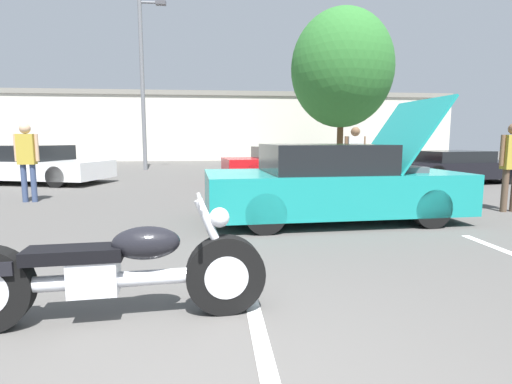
{
  "coord_description": "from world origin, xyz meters",
  "views": [
    {
      "loc": [
        0.08,
        -1.77,
        1.42
      ],
      "look_at": [
        0.56,
        2.8,
        0.8
      ],
      "focal_mm": 28.0,
      "sensor_mm": 36.0,
      "label": 1
    }
  ],
  "objects_px": {
    "motorcycle": "(112,273)",
    "parked_car_right_row": "(454,167)",
    "parked_car_left_row": "(35,165)",
    "tree_background": "(342,69)",
    "spectator_near_motorcycle": "(512,159)",
    "show_car_hood_open": "(333,184)",
    "light_pole": "(144,78)",
    "parked_car_mid_row": "(289,165)",
    "spectator_far_lot": "(389,153)",
    "spectator_by_show_car": "(27,155)",
    "spectator_midground": "(355,156)"
  },
  "relations": [
    {
      "from": "spectator_midground",
      "to": "parked_car_left_row",
      "type": "bearing_deg",
      "value": 156.59
    },
    {
      "from": "parked_car_mid_row",
      "to": "spectator_near_motorcycle",
      "type": "height_order",
      "value": "spectator_near_motorcycle"
    },
    {
      "from": "light_pole",
      "to": "show_car_hood_open",
      "type": "distance_m",
      "value": 13.26
    },
    {
      "from": "parked_car_right_row",
      "to": "spectator_near_motorcycle",
      "type": "relative_size",
      "value": 2.75
    },
    {
      "from": "parked_car_right_row",
      "to": "tree_background",
      "type": "bearing_deg",
      "value": 89.32
    },
    {
      "from": "spectator_by_show_car",
      "to": "show_car_hood_open",
      "type": "bearing_deg",
      "value": -23.1
    },
    {
      "from": "show_car_hood_open",
      "to": "spectator_by_show_car",
      "type": "bearing_deg",
      "value": 153.7
    },
    {
      "from": "light_pole",
      "to": "spectator_midground",
      "type": "xyz_separation_m",
      "value": [
        6.41,
        -9.08,
        -3.06
      ]
    },
    {
      "from": "motorcycle",
      "to": "parked_car_right_row",
      "type": "height_order",
      "value": "parked_car_right_row"
    },
    {
      "from": "parked_car_right_row",
      "to": "spectator_by_show_car",
      "type": "distance_m",
      "value": 12.14
    },
    {
      "from": "light_pole",
      "to": "spectator_by_show_car",
      "type": "xyz_separation_m",
      "value": [
        -1.11,
        -9.13,
        -3.02
      ]
    },
    {
      "from": "motorcycle",
      "to": "spectator_far_lot",
      "type": "bearing_deg",
      "value": 48.59
    },
    {
      "from": "parked_car_mid_row",
      "to": "parked_car_right_row",
      "type": "xyz_separation_m",
      "value": [
        5.27,
        -0.66,
        -0.06
      ]
    },
    {
      "from": "motorcycle",
      "to": "parked_car_right_row",
      "type": "distance_m",
      "value": 12.39
    },
    {
      "from": "parked_car_left_row",
      "to": "parked_car_right_row",
      "type": "height_order",
      "value": "parked_car_left_row"
    },
    {
      "from": "parked_car_left_row",
      "to": "parked_car_right_row",
      "type": "bearing_deg",
      "value": 12.05
    },
    {
      "from": "light_pole",
      "to": "parked_car_mid_row",
      "type": "xyz_separation_m",
      "value": [
        5.43,
        -5.72,
        -3.5
      ]
    },
    {
      "from": "light_pole",
      "to": "spectator_by_show_car",
      "type": "bearing_deg",
      "value": -96.94
    },
    {
      "from": "show_car_hood_open",
      "to": "parked_car_mid_row",
      "type": "relative_size",
      "value": 1.0
    },
    {
      "from": "parked_car_mid_row",
      "to": "light_pole",
      "type": "bearing_deg",
      "value": 126.68
    },
    {
      "from": "parked_car_left_row",
      "to": "parked_car_mid_row",
      "type": "height_order",
      "value": "parked_car_left_row"
    },
    {
      "from": "tree_background",
      "to": "parked_car_right_row",
      "type": "xyz_separation_m",
      "value": [
        1.2,
        -8.13,
        -4.41
      ]
    },
    {
      "from": "show_car_hood_open",
      "to": "parked_car_right_row",
      "type": "xyz_separation_m",
      "value": [
        5.64,
        5.38,
        -0.13
      ]
    },
    {
      "from": "spectator_far_lot",
      "to": "parked_car_left_row",
      "type": "bearing_deg",
      "value": 164.46
    },
    {
      "from": "spectator_near_motorcycle",
      "to": "motorcycle",
      "type": "bearing_deg",
      "value": -148.07
    },
    {
      "from": "parked_car_left_row",
      "to": "spectator_far_lot",
      "type": "xyz_separation_m",
      "value": [
        10.39,
        -2.89,
        0.47
      ]
    },
    {
      "from": "parked_car_left_row",
      "to": "parked_car_mid_row",
      "type": "bearing_deg",
      "value": 13.34
    },
    {
      "from": "parked_car_right_row",
      "to": "spectator_midground",
      "type": "height_order",
      "value": "spectator_midground"
    },
    {
      "from": "motorcycle",
      "to": "show_car_hood_open",
      "type": "height_order",
      "value": "show_car_hood_open"
    },
    {
      "from": "parked_car_left_row",
      "to": "spectator_near_motorcycle",
      "type": "xyz_separation_m",
      "value": [
        11.36,
        -6.2,
        0.45
      ]
    },
    {
      "from": "spectator_by_show_car",
      "to": "parked_car_left_row",
      "type": "bearing_deg",
      "value": 111.15
    },
    {
      "from": "motorcycle",
      "to": "parked_car_mid_row",
      "type": "distance_m",
      "value": 10.21
    },
    {
      "from": "parked_car_left_row",
      "to": "spectator_by_show_car",
      "type": "distance_m",
      "value": 4.28
    },
    {
      "from": "spectator_far_lot",
      "to": "light_pole",
      "type": "bearing_deg",
      "value": 133.87
    },
    {
      "from": "tree_background",
      "to": "spectator_midground",
      "type": "distance_m",
      "value": 11.93
    },
    {
      "from": "parked_car_mid_row",
      "to": "spectator_by_show_car",
      "type": "xyz_separation_m",
      "value": [
        -6.54,
        -3.41,
        0.48
      ]
    },
    {
      "from": "parked_car_right_row",
      "to": "spectator_midground",
      "type": "bearing_deg",
      "value": -156.88
    },
    {
      "from": "spectator_midground",
      "to": "show_car_hood_open",
      "type": "bearing_deg",
      "value": -116.68
    },
    {
      "from": "parked_car_right_row",
      "to": "light_pole",
      "type": "bearing_deg",
      "value": 140.15
    },
    {
      "from": "light_pole",
      "to": "spectator_far_lot",
      "type": "height_order",
      "value": "light_pole"
    },
    {
      "from": "motorcycle",
      "to": "parked_car_left_row",
      "type": "relative_size",
      "value": 0.5
    },
    {
      "from": "spectator_midground",
      "to": "motorcycle",
      "type": "bearing_deg",
      "value": -123.54
    },
    {
      "from": "parked_car_mid_row",
      "to": "spectator_far_lot",
      "type": "distance_m",
      "value": 3.32
    },
    {
      "from": "tree_background",
      "to": "parked_car_right_row",
      "type": "relative_size",
      "value": 1.67
    },
    {
      "from": "light_pole",
      "to": "motorcycle",
      "type": "relative_size",
      "value": 3.07
    },
    {
      "from": "light_pole",
      "to": "parked_car_left_row",
      "type": "relative_size",
      "value": 1.52
    },
    {
      "from": "show_car_hood_open",
      "to": "parked_car_right_row",
      "type": "bearing_deg",
      "value": 40.46
    },
    {
      "from": "parked_car_left_row",
      "to": "parked_car_right_row",
      "type": "xyz_separation_m",
      "value": [
        13.35,
        -1.22,
        -0.06
      ]
    },
    {
      "from": "parked_car_mid_row",
      "to": "spectator_by_show_car",
      "type": "distance_m",
      "value": 7.4
    },
    {
      "from": "light_pole",
      "to": "show_car_hood_open",
      "type": "xyz_separation_m",
      "value": [
        5.06,
        -11.77,
        -3.43
      ]
    }
  ]
}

